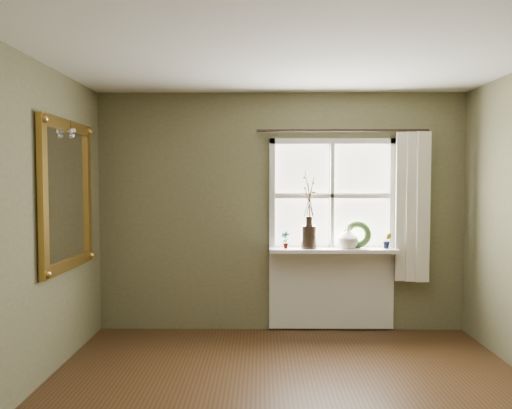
{
  "coord_description": "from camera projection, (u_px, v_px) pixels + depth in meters",
  "views": [
    {
      "loc": [
        -0.22,
        -3.2,
        1.65
      ],
      "look_at": [
        -0.27,
        1.55,
        1.42
      ],
      "focal_mm": 35.0,
      "sensor_mm": 36.0,
      "label": 1
    }
  ],
  "objects": [
    {
      "name": "curtain_rod",
      "position": [
        343.0,
        131.0,
        5.33
      ],
      "size": [
        1.84,
        0.03,
        0.03
      ],
      "primitive_type": "cylinder",
      "rotation": [
        0.0,
        1.57,
        0.0
      ],
      "color": "black",
      "rests_on": "wall_back"
    },
    {
      "name": "cream_vase",
      "position": [
        348.0,
        238.0,
        5.33
      ],
      "size": [
        0.24,
        0.24,
        0.23
      ],
      "primitive_type": "imported",
      "rotation": [
        0.0,
        0.0,
        0.08
      ],
      "color": "beige",
      "rests_on": "window_sill"
    },
    {
      "name": "window_apron",
      "position": [
        331.0,
        289.0,
        5.47
      ],
      "size": [
        1.36,
        0.04,
        0.88
      ],
      "primitive_type": "cube",
      "color": "silver",
      "rests_on": "ground"
    },
    {
      "name": "dark_jug",
      "position": [
        309.0,
        237.0,
        5.33
      ],
      "size": [
        0.21,
        0.21,
        0.24
      ],
      "primitive_type": "cylinder",
      "rotation": [
        0.0,
        0.0,
        -0.37
      ],
      "color": "black",
      "rests_on": "window_sill"
    },
    {
      "name": "potted_plant_left",
      "position": [
        285.0,
        240.0,
        5.34
      ],
      "size": [
        0.12,
        0.1,
        0.18
      ],
      "primitive_type": "imported",
      "rotation": [
        0.0,
        0.0,
        -0.43
      ],
      "color": "#314C22",
      "rests_on": "window_sill"
    },
    {
      "name": "curtain",
      "position": [
        412.0,
        207.0,
        5.32
      ],
      "size": [
        0.36,
        0.12,
        1.59
      ],
      "primitive_type": "cube",
      "color": "beige",
      "rests_on": "wall_back"
    },
    {
      "name": "wreath",
      "position": [
        357.0,
        238.0,
        5.37
      ],
      "size": [
        0.32,
        0.21,
        0.3
      ],
      "primitive_type": "torus",
      "rotation": [
        1.36,
        0.0,
        -0.29
      ],
      "color": "#314C22",
      "rests_on": "window_sill"
    },
    {
      "name": "potted_plant_right",
      "position": [
        387.0,
        241.0,
        5.33
      ],
      "size": [
        0.1,
        0.08,
        0.17
      ],
      "primitive_type": "imported",
      "rotation": [
        0.0,
        0.0,
        -0.05
      ],
      "color": "#314C22",
      "rests_on": "window_sill"
    },
    {
      "name": "window_sill",
      "position": [
        333.0,
        250.0,
        5.34
      ],
      "size": [
        1.36,
        0.26,
        0.04
      ],
      "primitive_type": "cube",
      "color": "silver",
      "rests_on": "wall_back"
    },
    {
      "name": "wall_front",
      "position": [
        382.0,
        370.0,
        0.91
      ],
      "size": [
        4.0,
        0.1,
        2.6
      ],
      "primitive_type": "cube",
      "color": "brown",
      "rests_on": "ground"
    },
    {
      "name": "gilt_mirror",
      "position": [
        67.0,
        195.0,
        4.48
      ],
      "size": [
        0.1,
        1.12,
        1.34
      ],
      "color": "white",
      "rests_on": "wall_left"
    },
    {
      "name": "window_frame",
      "position": [
        332.0,
        196.0,
        5.42
      ],
      "size": [
        1.36,
        0.06,
        1.24
      ],
      "color": "silver",
      "rests_on": "wall_back"
    },
    {
      "name": "wall_back",
      "position": [
        281.0,
        212.0,
        5.5
      ],
      "size": [
        4.0,
        0.1,
        2.6
      ],
      "primitive_type": "cube",
      "color": "brown",
      "rests_on": "ground"
    },
    {
      "name": "ceiling",
      "position": [
        296.0,
        29.0,
        3.14
      ],
      "size": [
        4.5,
        4.5,
        0.0
      ],
      "primitive_type": "plane",
      "color": "silver",
      "rests_on": "ground"
    }
  ]
}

